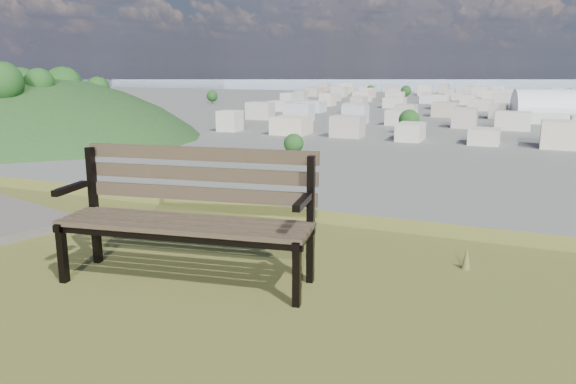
% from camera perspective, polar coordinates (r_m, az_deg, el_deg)
% --- Properties ---
extents(park_bench, '(2.00, 0.92, 1.01)m').
position_cam_1_polar(park_bench, '(4.39, -9.95, -1.58)').
color(park_bench, '#473B29').
rests_on(park_bench, hilltop_mesa).
extents(arena, '(50.84, 30.00, 20.10)m').
position_cam_1_polar(arena, '(294.08, 26.49, 7.25)').
color(arena, '#BCBCB7').
rests_on(arena, ground).
extents(green_wooded_hill, '(182.87, 146.29, 91.43)m').
position_cam_1_polar(green_wooded_hill, '(243.19, -26.97, 5.21)').
color(green_wooded_hill, '#193E17').
rests_on(green_wooded_hill, ground).
extents(city_blocks, '(395.00, 361.00, 7.00)m').
position_cam_1_polar(city_blocks, '(396.53, 22.92, 8.51)').
color(city_blocks, beige).
rests_on(city_blocks, ground).
extents(city_trees, '(406.52, 387.20, 9.98)m').
position_cam_1_polar(city_trees, '(322.47, 18.05, 8.35)').
color(city_trees, '#38291C').
rests_on(city_trees, ground).
extents(bay_water, '(2400.00, 700.00, 0.12)m').
position_cam_1_polar(bay_water, '(901.80, 23.29, 10.14)').
color(bay_water, '#7E91A0').
rests_on(bay_water, ground).
extents(far_hills, '(2050.00, 340.00, 60.00)m').
position_cam_1_polar(far_hills, '(1405.77, 20.98, 11.98)').
color(far_hills, '#9AADC0').
rests_on(far_hills, ground).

